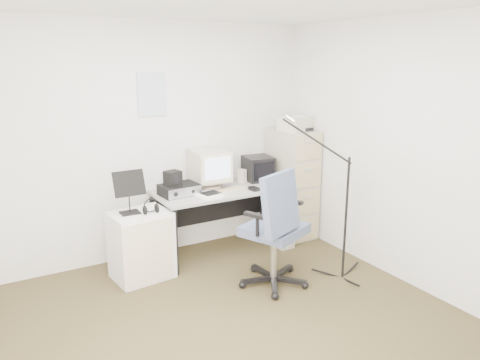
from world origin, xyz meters
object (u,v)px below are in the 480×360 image
side_cart (141,245)px  desk (224,220)px  office_chair (274,227)px  filing_cabinet (292,184)px

side_cart → desk: bearing=3.4°
office_chair → filing_cabinet: bearing=23.9°
desk → office_chair: size_ratio=1.29×
filing_cabinet → side_cart: bearing=-174.2°
office_chair → side_cart: 1.32m
desk → filing_cabinet: bearing=1.8°
side_cart → office_chair: bearing=-43.1°
filing_cabinet → office_chair: (-0.92, -0.98, -0.07)m
desk → office_chair: bearing=-88.4°
side_cart → filing_cabinet: bearing=-0.3°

